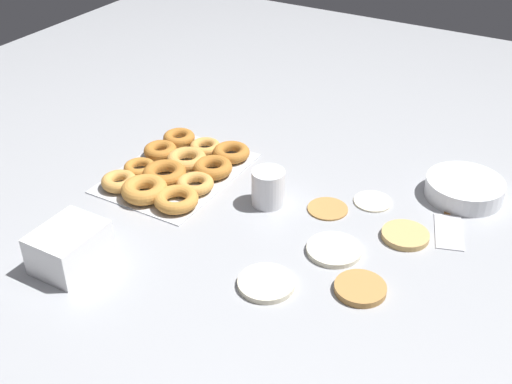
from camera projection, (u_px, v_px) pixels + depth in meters
ground_plane at (297, 228)px, 1.44m from camera, size 3.00×3.00×0.00m
pancake_0 at (360, 288)px, 1.26m from camera, size 0.10×0.10×0.01m
pancake_1 at (373, 201)px, 1.53m from camera, size 0.09×0.09×0.01m
pancake_2 at (334, 250)px, 1.37m from camera, size 0.12×0.12×0.01m
pancake_3 at (266, 283)px, 1.28m from camera, size 0.12×0.12×0.01m
pancake_4 at (328, 208)px, 1.50m from camera, size 0.10×0.10×0.01m
pancake_5 at (405, 235)px, 1.41m from camera, size 0.10×0.10×0.01m
donut_tray at (176, 170)px, 1.62m from camera, size 0.38×0.28×0.04m
batter_bowl at (464, 188)px, 1.54m from camera, size 0.19×0.19×0.05m
container_stack at (69, 247)px, 1.31m from camera, size 0.14×0.11×0.09m
paper_cup at (268, 187)px, 1.50m from camera, size 0.08×0.08×0.09m
spatula at (448, 223)px, 1.45m from camera, size 0.29×0.13×0.01m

